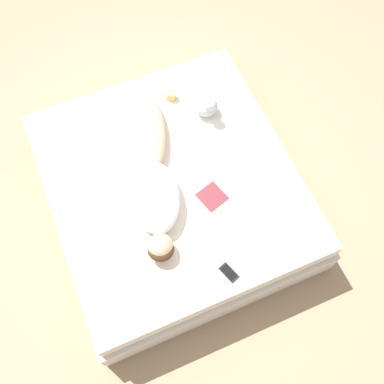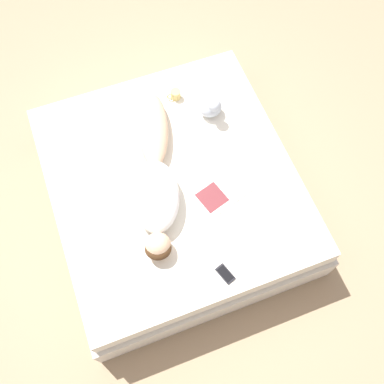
{
  "view_description": "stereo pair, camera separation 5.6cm",
  "coord_description": "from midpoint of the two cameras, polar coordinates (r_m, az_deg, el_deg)",
  "views": [
    {
      "loc": [
        0.45,
        1.45,
        3.47
      ],
      "look_at": [
        -0.09,
        0.19,
        0.54
      ],
      "focal_mm": 42.0,
      "sensor_mm": 36.0,
      "label": 1
    },
    {
      "loc": [
        0.39,
        1.47,
        3.47
      ],
      "look_at": [
        -0.09,
        0.19,
        0.54
      ],
      "focal_mm": 42.0,
      "sensor_mm": 36.0,
      "label": 2
    }
  ],
  "objects": [
    {
      "name": "open_magazine",
      "position": [
        3.31,
        3.8,
        0.68
      ],
      "size": [
        0.6,
        0.41,
        0.01
      ],
      "rotation": [
        0.0,
        0.0,
        0.29
      ],
      "color": "silver",
      "rests_on": "bed"
    },
    {
      "name": "coffee_mug",
      "position": [
        3.7,
        -3.15,
        12.19
      ],
      "size": [
        0.12,
        0.08,
        0.08
      ],
      "color": "tan",
      "rests_on": "bed"
    },
    {
      "name": "plush_toy",
      "position": [
        3.56,
        1.51,
        10.81
      ],
      "size": [
        0.18,
        0.19,
        0.23
      ],
      "color": "#B2BCCC",
      "rests_on": "bed"
    },
    {
      "name": "bed",
      "position": [
        3.57,
        -2.93,
        0.01
      ],
      "size": [
        1.84,
        2.0,
        0.49
      ],
      "color": "beige",
      "rests_on": "ground_plane"
    },
    {
      "name": "cell_phone",
      "position": [
        3.09,
        4.17,
        -10.17
      ],
      "size": [
        0.11,
        0.15,
        0.01
      ],
      "rotation": [
        0.0,
        0.0,
        0.33
      ],
      "color": "black",
      "rests_on": "bed"
    },
    {
      "name": "ground_plane",
      "position": [
        3.79,
        -2.76,
        -1.53
      ],
      "size": [
        12.0,
        12.0,
        0.0
      ],
      "primitive_type": "plane",
      "color": "#9E8466"
    },
    {
      "name": "person",
      "position": [
        3.24,
        -5.26,
        1.62
      ],
      "size": [
        0.6,
        1.37,
        0.21
      ],
      "rotation": [
        0.0,
        0.0,
        -0.29
      ],
      "color": "#DBB28E",
      "rests_on": "bed"
    }
  ]
}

